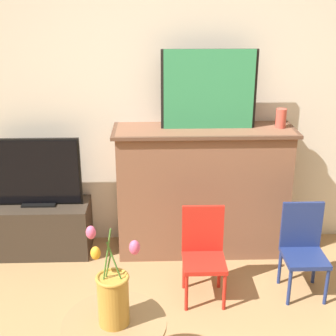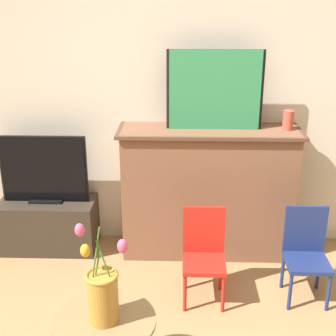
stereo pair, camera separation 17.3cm
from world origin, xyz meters
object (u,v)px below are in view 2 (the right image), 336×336
at_px(chair_blue, 306,250).
at_px(vase_tulips, 102,293).
at_px(tv_monitor, 44,170).
at_px(painting, 215,90).
at_px(chair_red, 204,251).

relative_size(chair_blue, vase_tulips, 1.18).
bearing_deg(chair_blue, tv_monitor, 163.05).
xyz_separation_m(painting, chair_blue, (0.61, -0.59, -0.96)).
bearing_deg(painting, tv_monitor, -179.77).
relative_size(tv_monitor, chair_red, 1.07).
bearing_deg(painting, chair_blue, -44.03).
bearing_deg(painting, chair_red, -97.18).
distance_m(tv_monitor, vase_tulips, 1.64).
bearing_deg(tv_monitor, painting, 0.23).
bearing_deg(chair_blue, painting, 135.97).
xyz_separation_m(painting, vase_tulips, (-0.61, -1.48, -0.70)).
relative_size(painting, chair_blue, 1.10).
height_order(chair_blue, vase_tulips, vase_tulips).
xyz_separation_m(chair_blue, vase_tulips, (-1.22, -0.89, 0.27)).
xyz_separation_m(tv_monitor, chair_blue, (1.92, -0.59, -0.33)).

